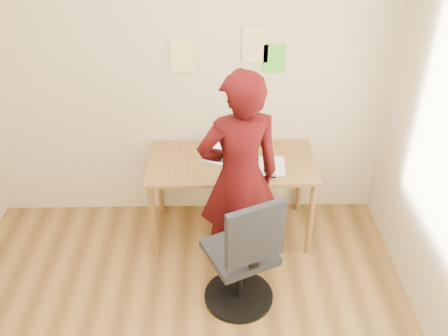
{
  "coord_description": "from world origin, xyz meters",
  "views": [
    {
      "loc": [
        0.27,
        -2.14,
        2.94
      ],
      "look_at": [
        0.33,
        0.95,
        0.95
      ],
      "focal_mm": 40.0,
      "sensor_mm": 36.0,
      "label": 1
    }
  ],
  "objects_px": {
    "laptop": "(224,152)",
    "phone": "(269,173)",
    "desk": "(231,170)",
    "person": "(239,178)",
    "office_chair": "(244,261)"
  },
  "relations": [
    {
      "from": "desk",
      "to": "person",
      "type": "xyz_separation_m",
      "value": [
        0.04,
        -0.43,
        0.21
      ]
    },
    {
      "from": "office_chair",
      "to": "desk",
      "type": "bearing_deg",
      "value": 69.45
    },
    {
      "from": "laptop",
      "to": "phone",
      "type": "height_order",
      "value": "laptop"
    },
    {
      "from": "laptop",
      "to": "person",
      "type": "xyz_separation_m",
      "value": [
        0.1,
        -0.51,
        0.08
      ]
    },
    {
      "from": "desk",
      "to": "office_chair",
      "type": "relative_size",
      "value": 1.37
    },
    {
      "from": "laptop",
      "to": "phone",
      "type": "distance_m",
      "value": 0.45
    },
    {
      "from": "phone",
      "to": "person",
      "type": "xyz_separation_m",
      "value": [
        -0.26,
        -0.23,
        0.12
      ]
    },
    {
      "from": "phone",
      "to": "office_chair",
      "type": "xyz_separation_m",
      "value": [
        -0.23,
        -0.67,
        -0.31
      ]
    },
    {
      "from": "laptop",
      "to": "person",
      "type": "relative_size",
      "value": 0.21
    },
    {
      "from": "desk",
      "to": "phone",
      "type": "bearing_deg",
      "value": -33.89
    },
    {
      "from": "office_chair",
      "to": "person",
      "type": "relative_size",
      "value": 0.59
    },
    {
      "from": "phone",
      "to": "desk",
      "type": "bearing_deg",
      "value": 136.15
    },
    {
      "from": "phone",
      "to": "office_chair",
      "type": "height_order",
      "value": "office_chair"
    },
    {
      "from": "desk",
      "to": "laptop",
      "type": "xyz_separation_m",
      "value": [
        -0.06,
        0.07,
        0.14
      ]
    },
    {
      "from": "desk",
      "to": "person",
      "type": "height_order",
      "value": "person"
    }
  ]
}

